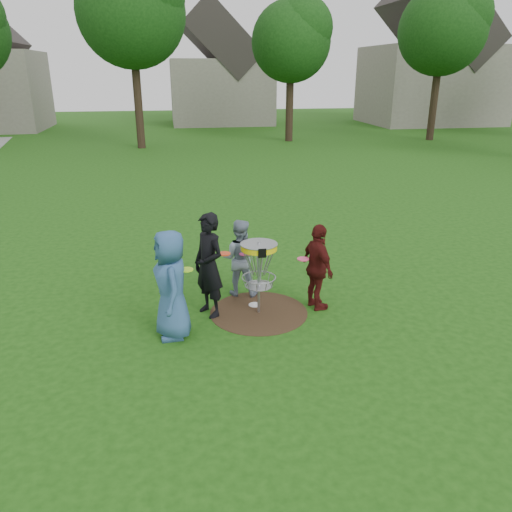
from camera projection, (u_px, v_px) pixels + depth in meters
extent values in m
plane|color=#19470F|center=(259.00, 312.00, 9.20)|extent=(100.00, 100.00, 0.00)
cylinder|color=#47331E|center=(259.00, 312.00, 9.20)|extent=(1.80, 1.80, 0.01)
imported|color=#32598A|center=(171.00, 285.00, 8.09)|extent=(0.70, 0.97, 1.85)
imported|color=black|center=(209.00, 265.00, 8.82)|extent=(0.75, 0.83, 1.90)
imported|color=#808FA5|center=(239.00, 258.00, 9.71)|extent=(0.87, 0.76, 1.54)
imported|color=#4E1312|center=(318.00, 267.00, 9.10)|extent=(0.61, 1.02, 1.63)
cylinder|color=white|center=(254.00, 305.00, 9.47)|extent=(0.22, 0.22, 0.02)
cylinder|color=#9EA0A5|center=(259.00, 278.00, 8.96)|extent=(0.05, 0.05, 1.38)
cylinder|color=yellow|center=(259.00, 247.00, 8.75)|extent=(0.64, 0.64, 0.10)
cylinder|color=#9EA0A5|center=(259.00, 244.00, 8.73)|extent=(0.66, 0.66, 0.01)
cube|color=black|center=(262.00, 253.00, 8.45)|extent=(0.14, 0.02, 0.16)
torus|color=#9EA0A5|center=(259.00, 277.00, 8.96)|extent=(0.62, 0.62, 0.02)
torus|color=#9EA0A5|center=(259.00, 286.00, 9.01)|extent=(0.50, 0.50, 0.02)
cylinder|color=#9EA0A5|center=(259.00, 286.00, 9.02)|extent=(0.44, 0.44, 0.01)
cylinder|color=#B1FF1C|center=(187.00, 270.00, 8.15)|extent=(0.22, 0.22, 0.02)
cylinder|color=#FF4015|center=(224.00, 254.00, 8.76)|extent=(0.22, 0.22, 0.02)
cylinder|color=#E53C85|center=(245.00, 254.00, 9.41)|extent=(0.22, 0.22, 0.02)
cylinder|color=#FF4377|center=(303.00, 259.00, 8.98)|extent=(0.22, 0.22, 0.02)
cylinder|color=#38281C|center=(139.00, 106.00, 27.76)|extent=(0.46, 0.46, 4.62)
sphere|color=#164211|center=(131.00, 12.00, 26.11)|extent=(5.72, 5.72, 5.72)
cylinder|color=#38281C|center=(289.00, 110.00, 30.72)|extent=(0.46, 0.46, 3.78)
sphere|color=#164211|center=(291.00, 42.00, 29.37)|extent=(4.68, 4.68, 4.68)
cylinder|color=#38281C|center=(433.00, 106.00, 31.16)|extent=(0.46, 0.46, 4.20)
sphere|color=#164211|center=(442.00, 30.00, 29.65)|extent=(5.20, 5.20, 5.20)
cube|color=gray|center=(221.00, 92.00, 41.11)|extent=(8.00, 7.00, 5.00)
cube|color=#2D2826|center=(219.00, 40.00, 39.73)|extent=(6.11, 7.14, 6.11)
cube|color=gray|center=(431.00, 85.00, 40.87)|extent=(10.00, 8.00, 6.00)
cube|color=#2D2826|center=(438.00, 21.00, 39.19)|extent=(7.64, 8.16, 7.64)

